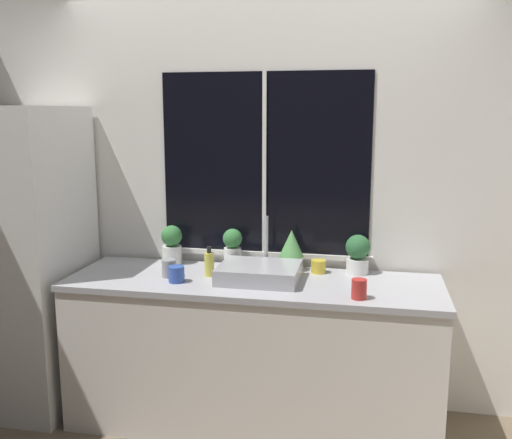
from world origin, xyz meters
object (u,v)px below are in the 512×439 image
(mug_blue, at_px, (176,274))
(mug_red, at_px, (359,289))
(potted_plant_far_left, at_px, (172,244))
(potted_plant_center_left, at_px, (233,247))
(refrigerator, at_px, (27,260))
(sink, at_px, (259,272))
(mug_yellow, at_px, (318,266))
(soap_bottle, at_px, (209,264))
(potted_plant_center_right, at_px, (291,248))
(potted_plant_far_right, at_px, (358,253))
(mug_grey, at_px, (169,268))

(mug_blue, height_order, mug_red, mug_red)
(mug_blue, distance_m, mug_red, 1.01)
(potted_plant_far_left, bearing_deg, potted_plant_center_left, 0.00)
(refrigerator, bearing_deg, potted_plant_far_left, 17.06)
(sink, relative_size, mug_yellow, 5.14)
(soap_bottle, bearing_deg, mug_yellow, 17.47)
(refrigerator, relative_size, mug_blue, 20.41)
(potted_plant_center_left, height_order, potted_plant_center_right, potted_plant_center_right)
(potted_plant_far_right, bearing_deg, mug_red, -87.38)
(refrigerator, distance_m, mug_red, 2.03)
(refrigerator, bearing_deg, sink, 0.34)
(soap_bottle, distance_m, mug_blue, 0.21)
(mug_grey, height_order, mug_yellow, mug_grey)
(mug_blue, bearing_deg, sink, 16.04)
(refrigerator, relative_size, soap_bottle, 10.53)
(potted_plant_center_left, bearing_deg, mug_red, -31.29)
(soap_bottle, xyz_separation_m, mug_red, (0.86, -0.25, -0.02))
(refrigerator, relative_size, mug_red, 17.94)
(refrigerator, height_order, mug_red, refrigerator)
(mug_grey, bearing_deg, potted_plant_center_right, 23.25)
(mug_red, bearing_deg, mug_yellow, 119.31)
(mug_red, bearing_deg, refrigerator, 173.96)
(potted_plant_center_left, relative_size, mug_grey, 2.34)
(mug_blue, relative_size, mug_red, 0.88)
(refrigerator, relative_size, mug_grey, 18.21)
(mug_red, bearing_deg, potted_plant_far_right, 92.62)
(refrigerator, xyz_separation_m, potted_plant_center_left, (1.24, 0.26, 0.08))
(potted_plant_far_left, bearing_deg, mug_blue, -66.99)
(potted_plant_center_right, height_order, soap_bottle, potted_plant_center_right)
(mug_blue, xyz_separation_m, mug_red, (1.01, -0.09, 0.01))
(sink, relative_size, mug_grey, 4.44)
(potted_plant_far_right, xyz_separation_m, mug_red, (0.02, -0.47, -0.07))
(potted_plant_center_left, relative_size, soap_bottle, 1.35)
(mug_grey, bearing_deg, refrigerator, 178.26)
(refrigerator, relative_size, potted_plant_far_right, 7.95)
(mug_grey, distance_m, mug_yellow, 0.88)
(potted_plant_far_left, xyz_separation_m, mug_red, (1.17, -0.47, -0.08))
(potted_plant_center_right, xyz_separation_m, mug_red, (0.41, -0.47, -0.08))
(soap_bottle, bearing_deg, potted_plant_center_right, 26.72)
(soap_bottle, bearing_deg, mug_red, -16.01)
(sink, bearing_deg, mug_grey, -175.96)
(potted_plant_far_left, relative_size, mug_grey, 2.39)
(potted_plant_far_left, xyz_separation_m, mug_blue, (0.16, -0.38, -0.08))
(potted_plant_center_right, height_order, mug_blue, potted_plant_center_right)
(potted_plant_center_right, bearing_deg, mug_red, -48.82)
(mug_blue, bearing_deg, potted_plant_far_right, 21.06)
(potted_plant_far_right, bearing_deg, sink, -155.01)
(potted_plant_far_left, bearing_deg, soap_bottle, -36.27)
(potted_plant_center_left, xyz_separation_m, potted_plant_center_right, (0.37, 0.00, 0.01))
(potted_plant_center_right, distance_m, mug_blue, 0.71)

